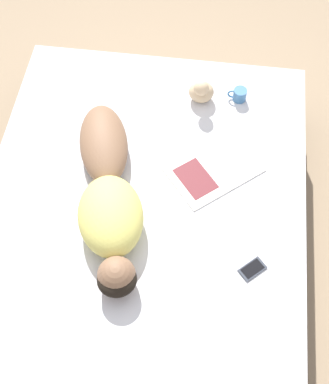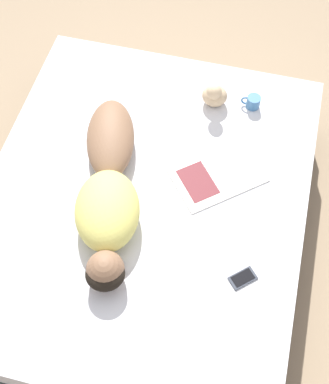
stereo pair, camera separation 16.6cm
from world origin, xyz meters
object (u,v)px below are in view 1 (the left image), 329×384
object	(u,v)px
person	(109,197)
coffee_mug	(239,95)
open_magazine	(213,170)
cell_phone	(252,269)

from	to	relation	value
person	coffee_mug	distance (m)	1.04
open_magazine	coffee_mug	distance (m)	0.54
person	open_magazine	world-z (taller)	person
coffee_mug	cell_phone	xyz separation A→B (m)	(-0.13, 1.09, -0.04)
person	cell_phone	distance (m)	0.81
person	cell_phone	world-z (taller)	person
open_magazine	coffee_mug	world-z (taller)	coffee_mug
cell_phone	coffee_mug	bearing A→B (deg)	-35.71
person	coffee_mug	world-z (taller)	person
person	open_magazine	xyz separation A→B (m)	(-0.52, -0.30, -0.09)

